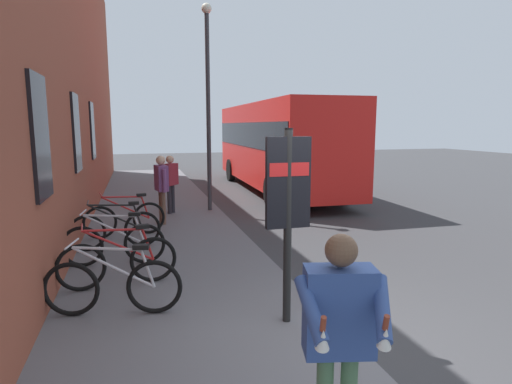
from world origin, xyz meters
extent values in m
plane|color=#38383A|center=(6.00, -1.00, 0.00)|extent=(60.00, 60.00, 0.00)
cube|color=slate|center=(8.00, 1.75, 0.06)|extent=(24.00, 3.50, 0.12)
cube|color=brown|center=(9.00, 3.80, 4.34)|extent=(22.00, 0.60, 8.68)
cube|color=black|center=(2.00, 3.48, 2.40)|extent=(0.90, 0.06, 1.60)
cube|color=black|center=(5.50, 3.48, 2.40)|extent=(0.90, 0.06, 1.60)
cube|color=black|center=(9.00, 3.48, 2.40)|extent=(0.90, 0.06, 1.60)
torus|color=black|center=(1.59, 3.18, 0.48)|extent=(0.20, 0.72, 0.72)
torus|color=black|center=(1.38, 2.15, 0.48)|extent=(0.20, 0.72, 0.72)
cylinder|color=silver|center=(1.48, 2.64, 0.76)|extent=(0.24, 1.00, 0.58)
cylinder|color=silver|center=(1.49, 2.71, 1.00)|extent=(0.20, 0.84, 0.09)
cylinder|color=silver|center=(1.40, 2.22, 0.73)|extent=(0.07, 0.19, 0.51)
cube|color=black|center=(1.41, 2.30, 1.02)|extent=(0.14, 0.22, 0.06)
cylinder|color=silver|center=(1.58, 3.13, 1.08)|extent=(0.48, 0.12, 0.02)
torus|color=black|center=(2.45, 3.16, 0.48)|extent=(0.13, 0.72, 0.72)
torus|color=black|center=(2.55, 2.12, 0.48)|extent=(0.13, 0.72, 0.72)
cylinder|color=#B21E1E|center=(2.50, 2.61, 0.76)|extent=(0.14, 1.02, 0.58)
cylinder|color=#B21E1E|center=(2.50, 2.69, 1.00)|extent=(0.12, 0.85, 0.09)
cylinder|color=#B21E1E|center=(2.55, 2.19, 0.73)|extent=(0.05, 0.19, 0.51)
cube|color=black|center=(2.54, 2.26, 1.02)|extent=(0.12, 0.21, 0.06)
cylinder|color=#B21E1E|center=(2.45, 3.11, 1.08)|extent=(0.48, 0.07, 0.02)
torus|color=black|center=(3.62, 3.27, 0.48)|extent=(0.13, 0.72, 0.72)
torus|color=black|center=(3.52, 2.23, 0.48)|extent=(0.13, 0.72, 0.72)
cylinder|color=silver|center=(3.57, 2.73, 0.76)|extent=(0.13, 1.02, 0.58)
cylinder|color=silver|center=(3.57, 2.80, 1.00)|extent=(0.12, 0.85, 0.09)
cylinder|color=silver|center=(3.53, 2.30, 0.73)|extent=(0.05, 0.19, 0.51)
cube|color=black|center=(3.53, 2.38, 1.02)|extent=(0.12, 0.21, 0.06)
cylinder|color=silver|center=(3.62, 3.22, 1.08)|extent=(0.48, 0.07, 0.02)
torus|color=black|center=(4.58, 3.29, 0.48)|extent=(0.10, 0.72, 0.72)
torus|color=black|center=(4.64, 2.24, 0.48)|extent=(0.10, 0.72, 0.72)
cylinder|color=black|center=(4.61, 2.74, 0.76)|extent=(0.10, 1.02, 0.58)
cylinder|color=black|center=(4.61, 2.82, 1.00)|extent=(0.09, 0.85, 0.09)
cylinder|color=black|center=(4.64, 2.32, 0.73)|extent=(0.05, 0.19, 0.51)
cube|color=black|center=(4.63, 2.39, 1.02)|extent=(0.11, 0.21, 0.06)
cylinder|color=black|center=(4.58, 3.24, 1.08)|extent=(0.48, 0.05, 0.02)
torus|color=black|center=(5.48, 3.12, 0.48)|extent=(0.19, 0.72, 0.72)
torus|color=black|center=(5.67, 2.08, 0.48)|extent=(0.19, 0.72, 0.72)
cylinder|color=#B21E1E|center=(5.58, 2.58, 0.76)|extent=(0.22, 1.01, 0.58)
cylinder|color=#B21E1E|center=(5.56, 2.65, 1.00)|extent=(0.19, 0.84, 0.09)
cylinder|color=#B21E1E|center=(5.65, 2.16, 0.73)|extent=(0.07, 0.19, 0.51)
cube|color=black|center=(5.64, 2.23, 1.02)|extent=(0.13, 0.21, 0.06)
cylinder|color=#B21E1E|center=(5.49, 3.07, 1.08)|extent=(0.48, 0.11, 0.02)
cylinder|color=black|center=(0.71, 0.57, 1.32)|extent=(0.10, 0.10, 2.40)
cube|color=black|center=(0.71, 0.57, 1.87)|extent=(0.08, 0.55, 1.10)
cube|color=red|center=(0.71, 0.57, 2.03)|extent=(0.09, 0.50, 0.16)
cube|color=red|center=(11.75, -3.00, 1.85)|extent=(10.57, 2.79, 3.00)
cube|color=black|center=(11.75, -3.00, 2.21)|extent=(10.36, 2.83, 0.90)
cylinder|color=black|center=(8.36, -4.11, 0.50)|extent=(1.01, 0.28, 1.00)
cylinder|color=black|center=(8.42, -1.71, 0.50)|extent=(1.01, 0.28, 1.00)
cylinder|color=black|center=(15.07, -4.29, 0.50)|extent=(1.01, 0.28, 1.00)
cylinder|color=black|center=(15.14, -1.89, 0.50)|extent=(1.01, 0.28, 1.00)
cylinder|color=brown|center=(6.49, 1.72, 0.54)|extent=(0.12, 0.12, 0.84)
cylinder|color=brown|center=(6.66, 1.75, 0.54)|extent=(0.12, 0.12, 0.84)
cube|color=#723F72|center=(6.58, 1.73, 1.27)|extent=(0.53, 0.33, 0.63)
sphere|color=#D8AD8C|center=(6.58, 1.73, 1.71)|extent=(0.23, 0.23, 0.23)
cylinder|color=#723F72|center=(6.31, 1.68, 1.23)|extent=(0.10, 0.10, 0.56)
cylinder|color=#723F72|center=(6.85, 1.79, 1.23)|extent=(0.10, 0.10, 0.56)
cylinder|color=#26262D|center=(7.77, 1.47, 0.52)|extent=(0.12, 0.12, 0.79)
cylinder|color=#26262D|center=(7.90, 1.37, 0.52)|extent=(0.12, 0.12, 0.79)
cube|color=maroon|center=(7.83, 1.42, 1.21)|extent=(0.51, 0.47, 0.60)
sphere|color=#D8AD8C|center=(7.83, 1.42, 1.63)|extent=(0.22, 0.22, 0.22)
cylinder|color=maroon|center=(7.63, 1.58, 1.17)|extent=(0.09, 0.09, 0.53)
cylinder|color=maroon|center=(8.04, 1.26, 1.17)|extent=(0.09, 0.09, 0.53)
cube|color=#334C8C|center=(-1.48, 0.99, 1.27)|extent=(0.35, 0.53, 0.63)
sphere|color=brown|center=(-1.48, 0.99, 1.71)|extent=(0.23, 0.23, 0.23)
cylinder|color=#334C8C|center=(-1.73, 0.81, 1.37)|extent=(0.45, 0.28, 0.35)
cone|color=white|center=(-1.90, 0.89, 1.27)|extent=(0.14, 0.12, 0.16)
cylinder|color=brown|center=(-1.90, 0.89, 1.37)|extent=(0.07, 0.05, 0.11)
cylinder|color=#334C8C|center=(-1.62, 1.26, 1.37)|extent=(0.45, 0.11, 0.35)
cone|color=white|center=(-1.81, 1.27, 1.27)|extent=(0.14, 0.12, 0.16)
cylinder|color=brown|center=(-1.81, 1.27, 1.37)|extent=(0.07, 0.05, 0.11)
cylinder|color=#333338|center=(7.99, 0.30, 2.84)|extent=(0.12, 0.12, 5.45)
sphere|color=silver|center=(7.99, 0.30, 5.69)|extent=(0.28, 0.28, 0.28)
camera|label=1|loc=(-4.00, 2.31, 2.55)|focal=29.70mm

